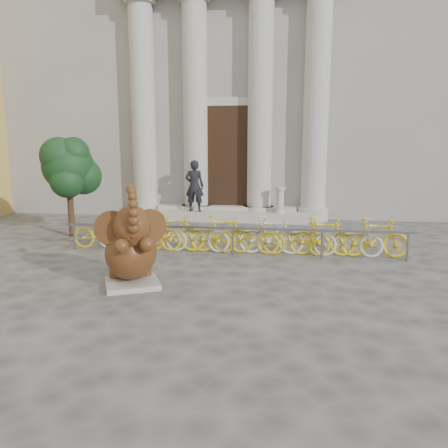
# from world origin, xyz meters

# --- Properties ---
(ground) EXTENTS (80.00, 80.00, 0.00)m
(ground) POSITION_xyz_m (0.00, 0.00, 0.00)
(ground) COLOR #474442
(ground) RESTS_ON ground
(classical_building) EXTENTS (22.00, 10.70, 12.00)m
(classical_building) POSITION_xyz_m (0.00, 14.93, 5.98)
(classical_building) COLOR gray
(classical_building) RESTS_ON ground
(entrance_steps) EXTENTS (6.00, 1.20, 0.36)m
(entrance_steps) POSITION_xyz_m (0.00, 9.40, 0.18)
(entrance_steps) COLOR #A8A59E
(entrance_steps) RESTS_ON ground
(elephant_statue) EXTENTS (1.41, 1.62, 2.05)m
(elephant_statue) POSITION_xyz_m (-0.82, 1.42, 0.74)
(elephant_statue) COLOR #A8A59E
(elephant_statue) RESTS_ON ground
(bike_rack) EXTENTS (8.91, 0.53, 1.00)m
(bike_rack) POSITION_xyz_m (0.84, 4.43, 0.50)
(bike_rack) COLOR slate
(bike_rack) RESTS_ON ground
(tree) EXTENTS (1.73, 1.58, 3.01)m
(tree) POSITION_xyz_m (-4.29, 5.86, 2.10)
(tree) COLOR #332114
(tree) RESTS_ON ground
(pedestrian) EXTENTS (0.70, 0.48, 1.88)m
(pedestrian) POSITION_xyz_m (-1.11, 9.05, 1.30)
(pedestrian) COLOR black
(pedestrian) RESTS_ON entrance_steps
(balustrade_post) EXTENTS (0.38, 0.38, 0.93)m
(balustrade_post) POSITION_xyz_m (1.99, 9.10, 0.79)
(balustrade_post) COLOR #A8A59E
(balustrade_post) RESTS_ON entrance_steps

